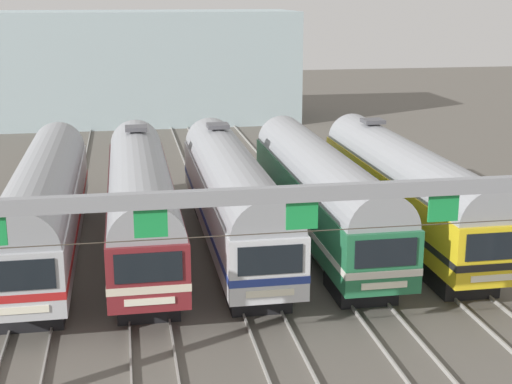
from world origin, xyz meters
name	(u,v)px	position (x,y,z in m)	size (l,w,h in m)	color
ground_plane	(233,249)	(0.00, 0.00, 0.00)	(160.00, 160.00, 0.00)	#5B564F
track_bed	(197,167)	(0.00, 17.00, 0.07)	(18.12, 70.00, 0.15)	gray
commuter_train_stainless	(45,202)	(-8.31, -0.01, 2.69)	(2.88, 18.06, 4.77)	#B2B5BA
commuter_train_maroon	(141,198)	(-4.15, 0.00, 2.69)	(2.88, 18.06, 5.05)	maroon
commuter_train_silver	(232,193)	(0.00, 0.00, 2.69)	(2.88, 18.06, 5.05)	silver
commuter_train_green	(321,189)	(4.15, -0.01, 2.69)	(2.88, 18.06, 4.77)	#236B42
commuter_train_yellow	(405,185)	(8.31, 0.00, 2.69)	(2.88, 18.06, 5.05)	gold
catenary_gantry	(302,228)	(0.00, -13.50, 5.25)	(21.85, 0.44, 6.97)	gray
maintenance_building	(131,67)	(-3.88, 37.34, 4.96)	(29.80, 10.00, 9.93)	#9EB2B7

